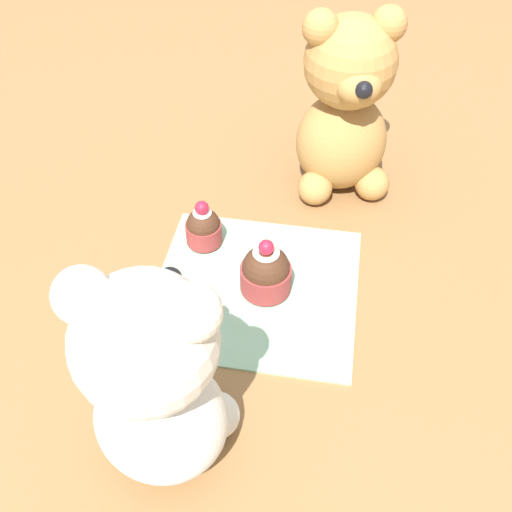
% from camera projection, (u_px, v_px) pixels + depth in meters
% --- Properties ---
extents(ground_plane, '(4.00, 4.00, 0.00)m').
position_uv_depth(ground_plane, '(256.00, 289.00, 0.70)').
color(ground_plane, olive).
extents(knitted_placemat, '(0.23, 0.23, 0.01)m').
position_uv_depth(knitted_placemat, '(256.00, 288.00, 0.70)').
color(knitted_placemat, '#8EBC99').
rests_on(knitted_placemat, ground_plane).
extents(teddy_bear_cream, '(0.12, 0.13, 0.24)m').
position_uv_depth(teddy_bear_cream, '(156.00, 381.00, 0.48)').
color(teddy_bear_cream, silver).
rests_on(teddy_bear_cream, ground_plane).
extents(teddy_bear_tan, '(0.15, 0.14, 0.25)m').
position_uv_depth(teddy_bear_tan, '(346.00, 108.00, 0.75)').
color(teddy_bear_tan, '#B78447').
rests_on(teddy_bear_tan, ground_plane).
extents(cupcake_near_cream_bear, '(0.06, 0.06, 0.07)m').
position_uv_depth(cupcake_near_cream_bear, '(266.00, 272.00, 0.68)').
color(cupcake_near_cream_bear, '#993333').
rests_on(cupcake_near_cream_bear, knitted_placemat).
extents(cupcake_near_tan_bear, '(0.05, 0.05, 0.06)m').
position_uv_depth(cupcake_near_tan_bear, '(203.00, 227.00, 0.73)').
color(cupcake_near_tan_bear, '#993333').
rests_on(cupcake_near_tan_bear, knitted_placemat).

